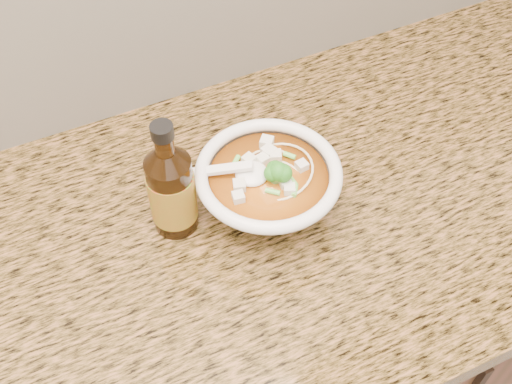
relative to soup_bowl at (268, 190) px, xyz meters
name	(u,v)px	position (x,y,z in m)	size (l,w,h in m)	color
counter_slab	(75,293)	(-0.31, 0.00, -0.07)	(4.00, 0.68, 0.04)	brown
soup_bowl	(268,190)	(0.00, 0.00, 0.00)	(0.23, 0.21, 0.12)	white
hot_sauce_bottle	(172,190)	(-0.14, 0.04, 0.03)	(0.08, 0.08, 0.21)	black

